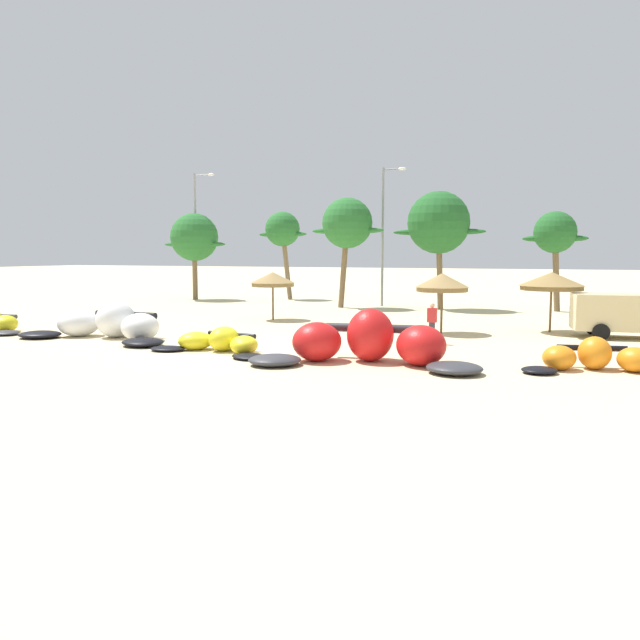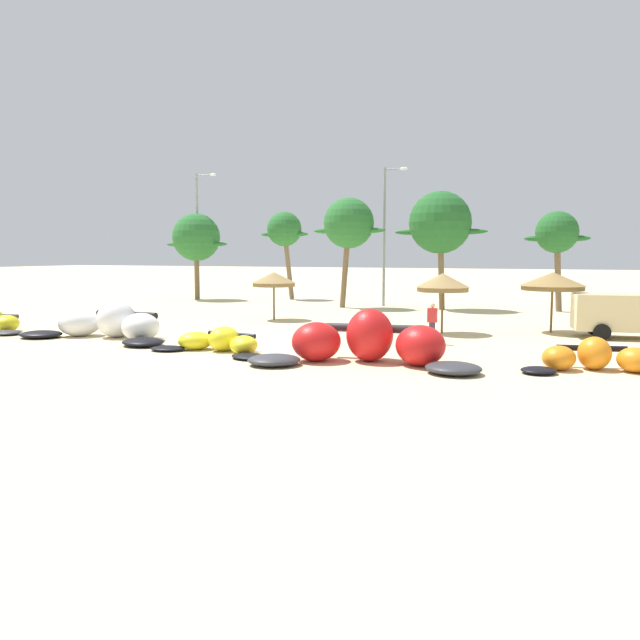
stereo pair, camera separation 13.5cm
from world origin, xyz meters
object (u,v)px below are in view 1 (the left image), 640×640
kite_left_of_center (220,343)px  lamppost_west_center (384,230)px  kite_center (368,343)px  parked_van (636,312)px  beach_umbrella_near_van (273,279)px  beach_umbrella_near_palms (552,281)px  kite_right_of_center (597,358)px  lamppost_west (197,230)px  person_near_kites (432,323)px  palm_left (283,230)px  palm_center_left (439,223)px  beach_umbrella_middle (442,282)px  palm_center_right (555,234)px  palm_left_of_gap (347,224)px  palm_leftmost (194,238)px  kite_left (109,325)px

kite_left_of_center → lamppost_west_center: size_ratio=0.55×
kite_center → parked_van: size_ratio=1.41×
beach_umbrella_near_van → beach_umbrella_near_palms: beach_umbrella_near_palms is taller
kite_right_of_center → lamppost_west: 35.02m
person_near_kites → palm_left: palm_left is taller
palm_center_left → beach_umbrella_near_palms: bearing=-54.1°
beach_umbrella_middle → palm_center_left: bearing=102.4°
kite_right_of_center → palm_left: size_ratio=0.70×
beach_umbrella_near_palms → beach_umbrella_middle: bearing=-153.7°
beach_umbrella_near_van → palm_center_right: bearing=38.7°
beach_umbrella_middle → lamppost_west_center: size_ratio=0.29×
beach_umbrella_near_palms → person_near_kites: 7.13m
beach_umbrella_middle → lamppost_west_center: 14.82m
beach_umbrella_middle → beach_umbrella_near_van: bearing=166.3°
parked_van → palm_left_of_gap: (-16.18, 9.53, 4.33)m
lamppost_west → person_near_kites: bearing=-38.0°
kite_center → palm_leftmost: size_ratio=1.15×
parked_van → palm_left: 28.12m
beach_umbrella_near_van → beach_umbrella_middle: 9.74m
kite_left → palm_left: 23.97m
kite_left_of_center → beach_umbrella_middle: (6.36, 8.29, 1.92)m
palm_left_of_gap → lamppost_west_center: lamppost_west_center is taller
parked_van → palm_leftmost: size_ratio=0.82×
kite_left_of_center → lamppost_west: bearing=124.6°
beach_umbrella_middle → palm_center_right: (4.22, 13.25, 2.46)m
kite_left_of_center → beach_umbrella_near_van: beach_umbrella_near_van is taller
beach_umbrella_middle → lamppost_west: size_ratio=0.28×
parked_van → palm_leftmost: bearing=157.8°
person_near_kites → lamppost_west: lamppost_west is taller
palm_center_left → beach_umbrella_middle: bearing=-77.6°
lamppost_west → lamppost_west_center: size_ratio=1.04×
kite_right_of_center → palm_left: 32.39m
palm_center_right → palm_leftmost: bearing=179.7°
kite_center → kite_right_of_center: size_ratio=1.60×
palm_left_of_gap → kite_center: bearing=-68.5°
kite_left → palm_center_left: size_ratio=1.02×
kite_left_of_center → palm_center_left: palm_center_left is taller
kite_left_of_center → person_near_kites: size_ratio=3.15×
lamppost_west_center → palm_center_left: bearing=-15.1°
palm_left_of_gap → palm_left: bearing=142.8°
beach_umbrella_near_van → palm_center_right: 17.71m
kite_left_of_center → parked_van: 17.19m
kite_right_of_center → beach_umbrella_middle: size_ratio=1.78×
palm_leftmost → palm_left: 6.77m
beach_umbrella_near_van → palm_leftmost: bearing=137.6°
kite_right_of_center → beach_umbrella_middle: (-6.11, 7.17, 1.88)m
kite_left → palm_center_right: palm_center_right is taller
kite_left_of_center → person_near_kites: (6.65, 4.91, 0.48)m
kite_right_of_center → beach_umbrella_near_palms: (-1.64, 9.38, 1.92)m
palm_leftmost → beach_umbrella_near_palms: bearing=-23.2°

